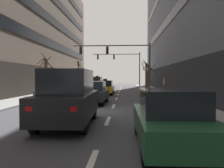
{
  "coord_description": "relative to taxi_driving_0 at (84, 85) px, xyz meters",
  "views": [
    {
      "loc": [
        2.29,
        -12.82,
        1.95
      ],
      "look_at": [
        0.89,
        11.05,
        1.19
      ],
      "focal_mm": 35.72,
      "sensor_mm": 36.0,
      "label": 1
    }
  ],
  "objects": [
    {
      "name": "street_tree_0",
      "position": [
        -2.63,
        -6.68,
        1.29
      ],
      "size": [
        1.95,
        1.94,
        4.18
      ],
      "color": "#4C3823",
      "rests_on": "sidewalk_left"
    },
    {
      "name": "taxi_driving_5",
      "position": [
        3.26,
        -4.53,
        -0.05
      ],
      "size": [
        1.8,
        4.23,
        1.75
      ],
      "color": "black",
      "rests_on": "ground"
    },
    {
      "name": "sidewalk_right",
      "position": [
        9.2,
        -16.12,
        -0.76
      ],
      "size": [
        2.97,
        80.0,
        0.14
      ],
      "primitive_type": "cube",
      "color": "gray",
      "rests_on": "ground"
    },
    {
      "name": "taxi_driving_2",
      "position": [
        0.21,
        12.65,
        0.18
      ],
      "size": [
        1.88,
        4.23,
        2.19
      ],
      "color": "black",
      "rests_on": "ground"
    },
    {
      "name": "traffic_signal_1",
      "position": [
        5.12,
        12.31,
        3.94
      ],
      "size": [
        8.68,
        0.35,
        6.4
      ],
      "color": "#4C4C51",
      "rests_on": "sidewalk_right"
    },
    {
      "name": "ground_plane",
      "position": [
        3.14,
        -16.12,
        -0.83
      ],
      "size": [
        120.0,
        120.0,
        0.0
      ],
      "primitive_type": "plane",
      "color": "#424247"
    },
    {
      "name": "lane_stripe_l1_s9",
      "position": [
        1.61,
        10.88,
        -0.83
      ],
      "size": [
        0.16,
        2.0,
        0.01
      ],
      "primitive_type": "cube",
      "color": "silver",
      "rests_on": "ground"
    },
    {
      "name": "car_driving_1",
      "position": [
        3.15,
        -12.9,
        -0.02
      ],
      "size": [
        1.94,
        4.42,
        1.64
      ],
      "color": "black",
      "rests_on": "ground"
    },
    {
      "name": "lane_stripe_l2_s2",
      "position": [
        4.66,
        -24.12,
        -0.83
      ],
      "size": [
        0.16,
        2.0,
        0.01
      ],
      "primitive_type": "cube",
      "color": "silver",
      "rests_on": "ground"
    },
    {
      "name": "lane_stripe_l2_s10",
      "position": [
        4.66,
        15.88,
        -0.83
      ],
      "size": [
        0.16,
        2.0,
        0.01
      ],
      "primitive_type": "cube",
      "color": "silver",
      "rests_on": "ground"
    },
    {
      "name": "lane_stripe_l2_s7",
      "position": [
        4.66,
        0.88,
        -0.83
      ],
      "size": [
        0.16,
        2.0,
        0.01
      ],
      "primitive_type": "cube",
      "color": "silver",
      "rests_on": "ground"
    },
    {
      "name": "lane_stripe_l2_s3",
      "position": [
        4.66,
        -19.12,
        -0.83
      ],
      "size": [
        0.16,
        2.0,
        0.01
      ],
      "primitive_type": "cube",
      "color": "silver",
      "rests_on": "ground"
    },
    {
      "name": "lane_stripe_l2_s9",
      "position": [
        4.66,
        10.88,
        -0.83
      ],
      "size": [
        0.16,
        2.0,
        0.01
      ],
      "primitive_type": "cube",
      "color": "silver",
      "rests_on": "ground"
    },
    {
      "name": "taxi_driving_0",
      "position": [
        0.0,
        0.0,
        0.0
      ],
      "size": [
        2.08,
        4.56,
        1.87
      ],
      "color": "black",
      "rests_on": "ground"
    },
    {
      "name": "lane_stripe_l1_s3",
      "position": [
        1.61,
        -19.12,
        -0.83
      ],
      "size": [
        0.16,
        2.0,
        0.01
      ],
      "primitive_type": "cube",
      "color": "silver",
      "rests_on": "ground"
    },
    {
      "name": "street_tree_2",
      "position": [
        8.9,
        4.68,
        1.31
      ],
      "size": [
        2.01,
        2.02,
        4.14
      ],
      "color": "#4C3823",
      "rests_on": "sidewalk_right"
    },
    {
      "name": "lane_stripe_l2_s5",
      "position": [
        4.66,
        -9.12,
        -0.83
      ],
      "size": [
        0.16,
        2.0,
        0.01
      ],
      "primitive_type": "cube",
      "color": "silver",
      "rests_on": "ground"
    },
    {
      "name": "traffic_signal_0",
      "position": [
        5.0,
        -4.36,
        3.41
      ],
      "size": [
        8.54,
        0.35,
        5.59
      ],
      "color": "#4C4C51",
      "rests_on": "sidewalk_right"
    },
    {
      "name": "lane_stripe_l1_s6",
      "position": [
        1.61,
        -4.12,
        -0.83
      ],
      "size": [
        0.16,
        2.0,
        0.01
      ],
      "primitive_type": "cube",
      "color": "silver",
      "rests_on": "ground"
    },
    {
      "name": "lane_stripe_l1_s4",
      "position": [
        1.61,
        -14.12,
        -0.83
      ],
      "size": [
        0.16,
        2.0,
        0.01
      ],
      "primitive_type": "cube",
      "color": "silver",
      "rests_on": "ground"
    },
    {
      "name": "pedestrian_0",
      "position": [
        10.16,
        -1.7,
        0.3
      ],
      "size": [
        0.26,
        0.52,
        1.71
      ],
      "color": "brown",
      "rests_on": "sidewalk_right"
    },
    {
      "name": "street_tree_3",
      "position": [
        8.9,
        7.97,
        1.49
      ],
      "size": [
        1.55,
        1.48,
        4.64
      ],
      "color": "#4C3823",
      "rests_on": "sidewalk_right"
    },
    {
      "name": "lane_stripe_l2_s8",
      "position": [
        4.66,
        5.88,
        -0.83
      ],
      "size": [
        0.16,
        2.0,
        0.01
      ],
      "primitive_type": "cube",
      "color": "silver",
      "rests_on": "ground"
    },
    {
      "name": "street_tree_1",
      "position": [
        -2.62,
        9.22,
        1.72
      ],
      "size": [
        1.31,
        1.33,
        4.77
      ],
      "color": "#4C3823",
      "rests_on": "sidewalk_left"
    },
    {
      "name": "lane_stripe_l1_s8",
      "position": [
        1.61,
        5.88,
        -0.83
      ],
      "size": [
        0.16,
        2.0,
        0.01
      ],
      "primitive_type": "cube",
      "color": "silver",
      "rests_on": "ground"
    },
    {
      "name": "lane_stripe_l2_s6",
      "position": [
        4.66,
        -4.12,
        -0.83
      ],
      "size": [
        0.16,
        2.0,
        0.01
      ],
      "primitive_type": "cube",
      "color": "silver",
      "rests_on": "ground"
    },
    {
      "name": "car_driving_3",
      "position": [
        3.15,
        -20.12,
        0.29
      ],
      "size": [
        2.06,
        4.68,
        2.24
      ],
      "color": "black",
      "rests_on": "ground"
    },
    {
      "name": "lane_stripe_l1_s5",
      "position": [
        1.61,
        -9.12,
        -0.83
      ],
      "size": [
        0.16,
        2.0,
        0.01
      ],
      "primitive_type": "cube",
      "color": "silver",
      "rests_on": "ground"
    },
    {
      "name": "car_driving_4",
      "position": [
        -0.01,
        -11.64,
        0.01
      ],
      "size": [
        1.92,
        4.58,
        1.72
      ],
      "color": "black",
      "rests_on": "ground"
    },
    {
      "name": "car_parked_0",
      "position": [
        6.66,
        -22.81,
        -0.04
      ],
      "size": [
        1.83,
        4.3,
        1.61
      ],
      "color": "black",
      "rests_on": "ground"
    },
    {
      "name": "lane_stripe_l1_s10",
      "position": [
        1.61,
        15.88,
        -0.83
      ],
      "size": [
        0.16,
        2.0,
        0.01
      ],
      "primitive_type": "cube",
      "color": "silver",
      "rests_on": "ground"
    },
    {
      "name": "lane_stripe_l1_s7",
      "position": [
        1.61,
        0.88,
        -0.83
      ],
      "size": [
        0.16,
        2.0,
        0.01
      ],
      "primitive_type": "cube",
      "color": "silver",
      "rests_on": "ground"
    },
    {
      "name": "lane_stripe_l2_s4",
      "position": [
        4.66,
        -14.12,
        -0.83
      ],
      "size": [
        0.16,
        2.0,
        0.01
      ],
      "primitive_type": "cube",
      "color": "silver",
      "rests_on": "ground"
    }
  ]
}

